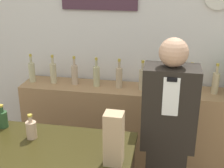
{
  "coord_description": "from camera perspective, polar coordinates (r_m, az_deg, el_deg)",
  "views": [
    {
      "loc": [
        0.51,
        -1.08,
        2.07
      ],
      "look_at": [
        0.1,
        1.14,
        1.21
      ],
      "focal_mm": 50.0,
      "sensor_mm": 36.0,
      "label": 1
    }
  ],
  "objects": [
    {
      "name": "back_wall",
      "position": [
        3.2,
        0.99,
        8.13
      ],
      "size": [
        5.2,
        0.09,
        2.7
      ],
      "color": "silver",
      "rests_on": "ground_plane"
    },
    {
      "name": "counter_bottle_2",
      "position": [
        2.22,
        -14.55,
        -7.99
      ],
      "size": [
        0.07,
        0.07,
        0.18
      ],
      "color": "tan",
      "rests_on": "display_counter"
    },
    {
      "name": "shelf_bottle_4",
      "position": [
        3.04,
        1.31,
        1.28
      ],
      "size": [
        0.06,
        0.06,
        0.29
      ],
      "color": "tan",
      "rests_on": "back_shelf"
    },
    {
      "name": "shelf_bottle_2",
      "position": [
        3.15,
        -6.85,
        1.84
      ],
      "size": [
        0.06,
        0.06,
        0.29
      ],
      "color": "tan",
      "rests_on": "back_shelf"
    },
    {
      "name": "shelf_bottle_6",
      "position": [
        3.03,
        9.89,
        0.88
      ],
      "size": [
        0.06,
        0.06,
        0.29
      ],
      "color": "tan",
      "rests_on": "back_shelf"
    },
    {
      "name": "shelf_bottle_0",
      "position": [
        3.31,
        -14.44,
        2.23
      ],
      "size": [
        0.06,
        0.06,
        0.29
      ],
      "color": "tan",
      "rests_on": "back_shelf"
    },
    {
      "name": "shelf_bottle_8",
      "position": [
        3.06,
        18.41,
        0.28
      ],
      "size": [
        0.06,
        0.06,
        0.29
      ],
      "color": "tan",
      "rests_on": "back_shelf"
    },
    {
      "name": "shelf_bottle_7",
      "position": [
        3.02,
        14.18,
        0.48
      ],
      "size": [
        0.06,
        0.06,
        0.29
      ],
      "color": "tan",
      "rests_on": "back_shelf"
    },
    {
      "name": "shelf_bottle_3",
      "position": [
        3.09,
        -2.85,
        1.56
      ],
      "size": [
        0.06,
        0.06,
        0.29
      ],
      "color": "tan",
      "rests_on": "back_shelf"
    },
    {
      "name": "paper_bag",
      "position": [
        1.85,
        0.33,
        -9.99
      ],
      "size": [
        0.11,
        0.1,
        0.33
      ],
      "color": "tan",
      "rests_on": "display_counter"
    },
    {
      "name": "shopkeeper",
      "position": [
        2.5,
        10.08,
        -9.9
      ],
      "size": [
        0.4,
        0.25,
        1.6
      ],
      "color": "black",
      "rests_on": "ground_plane"
    },
    {
      "name": "shelf_bottle_5",
      "position": [
        3.01,
        5.56,
        0.98
      ],
      "size": [
        0.06,
        0.06,
        0.29
      ],
      "color": "tan",
      "rests_on": "back_shelf"
    },
    {
      "name": "shelf_bottle_1",
      "position": [
        3.23,
        -10.69,
        2.08
      ],
      "size": [
        0.06,
        0.06,
        0.29
      ],
      "color": "tan",
      "rests_on": "back_shelf"
    },
    {
      "name": "back_shelf",
      "position": [
        3.27,
        4.2,
        -8.43
      ],
      "size": [
        2.32,
        0.37,
        0.93
      ],
      "color": "#9E754C",
      "rests_on": "ground_plane"
    },
    {
      "name": "counter_bottle_1",
      "position": [
        2.42,
        -19.36,
        -6.01
      ],
      "size": [
        0.07,
        0.07,
        0.18
      ],
      "color": "#294A28",
      "rests_on": "display_counter"
    }
  ]
}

